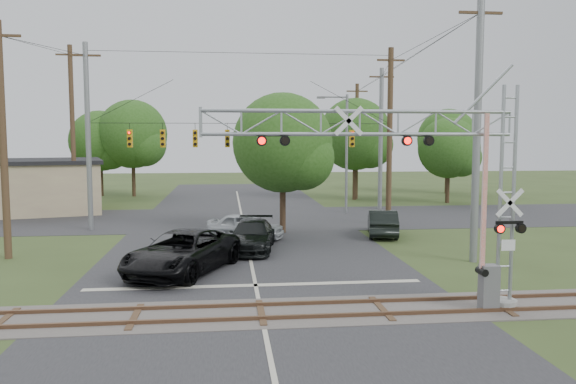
{
  "coord_description": "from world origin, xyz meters",
  "views": [
    {
      "loc": [
        -1.07,
        -15.69,
        5.63
      ],
      "look_at": [
        1.48,
        7.5,
        3.44
      ],
      "focal_mm": 35.0,
      "sensor_mm": 36.0,
      "label": 1
    }
  ],
  "objects": [
    {
      "name": "pickup_black",
      "position": [
        -2.96,
        7.94,
        0.89
      ],
      "size": [
        5.34,
        7.07,
        1.78
      ],
      "primitive_type": "imported",
      "rotation": [
        0.0,
        0.0,
        -0.42
      ],
      "color": "black",
      "rests_on": "ground"
    },
    {
      "name": "car_dark",
      "position": [
        0.17,
        12.46,
        0.76
      ],
      "size": [
        2.88,
        5.53,
        1.53
      ],
      "primitive_type": "imported",
      "rotation": [
        0.0,
        0.0,
        -0.14
      ],
      "color": "black",
      "rests_on": "ground"
    },
    {
      "name": "railroad_track",
      "position": [
        0.0,
        2.0,
        0.03
      ],
      "size": [
        90.0,
        3.2,
        0.17
      ],
      "color": "#49433F",
      "rests_on": "ground"
    },
    {
      "name": "utility_poles",
      "position": [
        1.63,
        22.26,
        5.87
      ],
      "size": [
        25.44,
        27.99,
        12.37
      ],
      "color": "#483821",
      "rests_on": "ground"
    },
    {
      "name": "ground",
      "position": [
        0.0,
        0.0,
        0.0
      ],
      "size": [
        160.0,
        160.0,
        0.0
      ],
      "primitive_type": "plane",
      "color": "#364620",
      "rests_on": "ground"
    },
    {
      "name": "crossing_gantry",
      "position": [
        4.99,
        1.64,
        4.54
      ],
      "size": [
        10.45,
        0.94,
        7.38
      ],
      "color": "gray",
      "rests_on": "ground"
    },
    {
      "name": "sedan_silver",
      "position": [
        -0.02,
        15.7,
        0.74
      ],
      "size": [
        4.68,
        3.1,
        1.48
      ],
      "primitive_type": "imported",
      "rotation": [
        0.0,
        0.0,
        1.23
      ],
      "color": "#B3B8BC",
      "rests_on": "ground"
    },
    {
      "name": "road_main",
      "position": [
        0.0,
        10.0,
        0.01
      ],
      "size": [
        14.0,
        90.0,
        0.02
      ],
      "primitive_type": "cube",
      "color": "#2A2A2D",
      "rests_on": "ground"
    },
    {
      "name": "treeline",
      "position": [
        2.18,
        35.4,
        5.61
      ],
      "size": [
        49.5,
        30.18,
        9.52
      ],
      "color": "#3D2B1B",
      "rests_on": "ground"
    },
    {
      "name": "suv_dark",
      "position": [
        7.99,
        16.06,
        0.76
      ],
      "size": [
        2.59,
        4.87,
        1.53
      ],
      "primitive_type": "imported",
      "rotation": [
        0.0,
        0.0,
        2.92
      ],
      "color": "black",
      "rests_on": "ground"
    },
    {
      "name": "road_cross",
      "position": [
        0.0,
        24.0,
        0.01
      ],
      "size": [
        90.0,
        12.0,
        0.02
      ],
      "primitive_type": "cube",
      "color": "#2A2A2D",
      "rests_on": "ground"
    },
    {
      "name": "streetlight",
      "position": [
        7.86,
        26.36,
        5.04
      ],
      "size": [
        2.4,
        0.25,
        9.01
      ],
      "color": "gray",
      "rests_on": "ground"
    },
    {
      "name": "traffic_signal_span",
      "position": [
        0.85,
        20.0,
        5.74
      ],
      "size": [
        19.34,
        0.36,
        11.5
      ],
      "color": "gray",
      "rests_on": "ground"
    }
  ]
}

